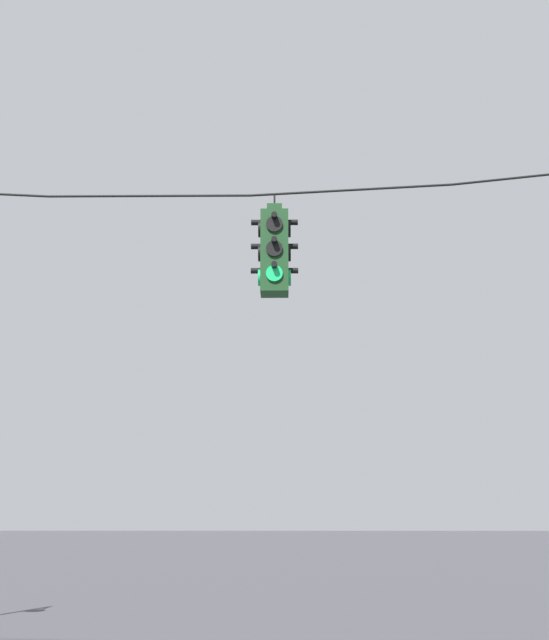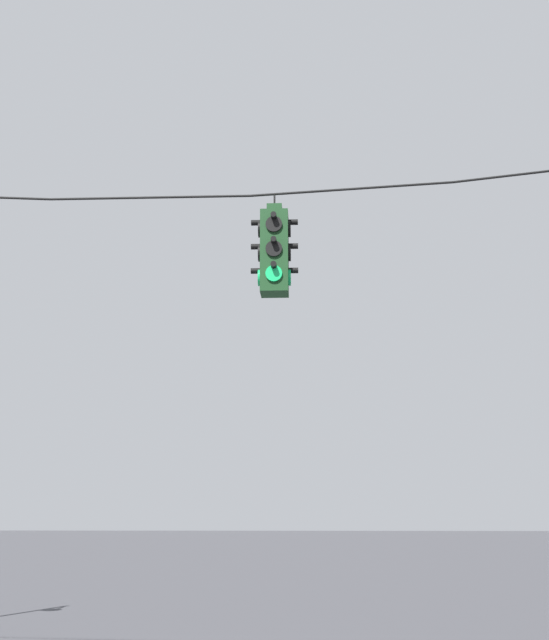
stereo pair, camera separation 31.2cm
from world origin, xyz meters
TOP-DOWN VIEW (x-y plane):
  - span_wire at (0.00, 0.09)m, footprint 17.70×0.03m
  - traffic_light_near_right_pole at (1.57, 0.09)m, footprint 0.58×0.58m

SIDE VIEW (x-z plane):
  - traffic_light_near_right_pole at x=1.57m, z-range 4.60..5.89m
  - span_wire at x=0.00m, z-range 5.84..6.68m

